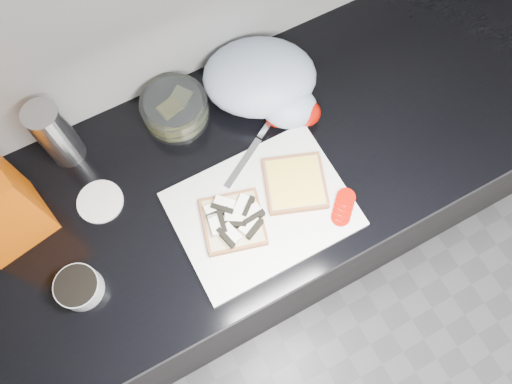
# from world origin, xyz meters

# --- Properties ---
(base_cabinet) EXTENTS (3.50, 0.60, 0.86)m
(base_cabinet) POSITION_xyz_m (0.00, 1.20, 0.43)
(base_cabinet) COLOR black
(base_cabinet) RESTS_ON ground
(countertop) EXTENTS (3.50, 0.64, 0.04)m
(countertop) POSITION_xyz_m (0.00, 1.20, 0.88)
(countertop) COLOR black
(countertop) RESTS_ON base_cabinet
(cutting_board) EXTENTS (0.40, 0.30, 0.01)m
(cutting_board) POSITION_xyz_m (0.13, 1.08, 0.91)
(cutting_board) COLOR silver
(cutting_board) RESTS_ON countertop
(bread_left) EXTENTS (0.17, 0.17, 0.04)m
(bread_left) POSITION_xyz_m (0.05, 1.08, 0.93)
(bread_left) COLOR beige
(bread_left) RESTS_ON cutting_board
(bread_right) EXTENTS (0.19, 0.19, 0.02)m
(bread_right) POSITION_xyz_m (0.22, 1.09, 0.92)
(bread_right) COLOR beige
(bread_right) RESTS_ON cutting_board
(tomato_slices) EXTENTS (0.09, 0.09, 0.02)m
(tomato_slices) POSITION_xyz_m (0.29, 0.99, 0.92)
(tomato_slices) COLOR #9B0D03
(tomato_slices) RESTS_ON cutting_board
(knife) EXTENTS (0.20, 0.12, 0.01)m
(knife) POSITION_xyz_m (0.20, 1.23, 0.92)
(knife) COLOR silver
(knife) RESTS_ON cutting_board
(seed_tub) EXTENTS (0.10, 0.10, 0.05)m
(seed_tub) POSITION_xyz_m (-0.31, 1.10, 0.93)
(seed_tub) COLOR #ABB1B0
(seed_tub) RESTS_ON countertop
(tub_lid) EXTENTS (0.14, 0.14, 0.01)m
(tub_lid) POSITION_xyz_m (-0.20, 1.27, 0.90)
(tub_lid) COLOR white
(tub_lid) RESTS_ON countertop
(glass_bowl) EXTENTS (0.16, 0.16, 0.07)m
(glass_bowl) POSITION_xyz_m (0.06, 1.40, 0.93)
(glass_bowl) COLOR silver
(glass_bowl) RESTS_ON countertop
(steel_canister) EXTENTS (0.08, 0.08, 0.19)m
(steel_canister) POSITION_xyz_m (-0.22, 1.43, 1.00)
(steel_canister) COLOR #BCBDC2
(steel_canister) RESTS_ON countertop
(grocery_bag) EXTENTS (0.35, 0.34, 0.12)m
(grocery_bag) POSITION_xyz_m (0.28, 1.35, 0.96)
(grocery_bag) COLOR silver
(grocery_bag) RESTS_ON countertop
(whole_tomatoes) EXTENTS (0.13, 0.10, 0.07)m
(whole_tomatoes) POSITION_xyz_m (0.31, 1.25, 0.93)
(whole_tomatoes) COLOR #9B0D03
(whole_tomatoes) RESTS_ON countertop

